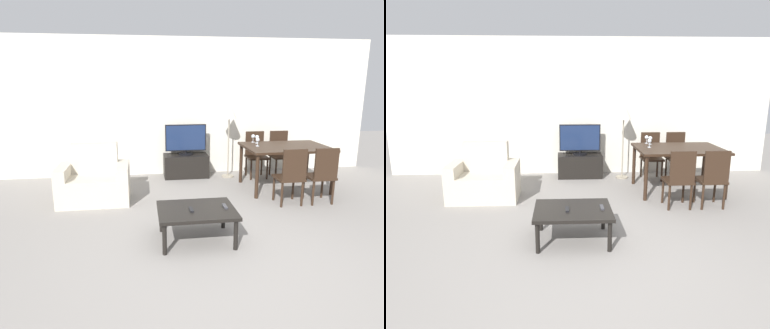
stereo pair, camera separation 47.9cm
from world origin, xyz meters
The scene contains 17 objects.
ground_plane centered at (0.00, 0.00, 0.00)m, with size 18.00×18.00×0.00m, color gray.
wall_back centered at (0.00, 3.90, 1.35)m, with size 7.72×0.06×2.70m.
armchair centered at (-1.65, 2.36, 0.31)m, with size 1.08×0.71×0.90m.
tv_stand centered at (-0.04, 3.60, 0.22)m, with size 0.87×0.47×0.45m.
tv centered at (-0.04, 3.60, 0.75)m, with size 0.80×0.28×0.60m.
coffee_table centered at (-0.27, 0.76, 0.35)m, with size 0.91×0.71×0.40m.
dining_table centered at (1.59, 2.58, 0.69)m, with size 1.43×1.04×0.77m.
dining_chair_near centered at (1.34, 1.75, 0.49)m, with size 0.40×0.40×0.90m.
dining_chair_far centered at (1.84, 3.41, 0.49)m, with size 0.40×0.40×0.90m.
dining_chair_near_right centered at (1.84, 1.75, 0.49)m, with size 0.40×0.40×0.90m.
dining_chair_far_left centered at (1.34, 3.41, 0.49)m, with size 0.40×0.40×0.90m.
floor_lamp centered at (0.79, 3.46, 1.23)m, with size 0.28×0.28×1.48m.
remote_primary centered at (-0.34, 0.73, 0.41)m, with size 0.04×0.15×0.02m.
remote_secondary centered at (0.07, 0.77, 0.41)m, with size 0.04×0.15×0.02m.
wine_glass_left centered at (1.18, 2.91, 0.87)m, with size 0.07×0.07×0.15m.
wine_glass_center centered at (1.14, 3.01, 0.87)m, with size 0.07×0.07×0.15m.
wine_glass_right centered at (1.09, 2.63, 0.87)m, with size 0.07×0.07×0.15m.
Camera 2 is at (-0.40, -3.02, 1.86)m, focal length 32.00 mm.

